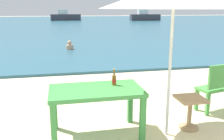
{
  "coord_description": "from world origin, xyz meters",
  "views": [
    {
      "loc": [
        -1.72,
        -2.37,
        1.96
      ],
      "look_at": [
        -0.61,
        3.0,
        0.6
      ],
      "focal_mm": 40.71,
      "sensor_mm": 36.0,
      "label": 1
    }
  ],
  "objects_px": {
    "picnic_table_green": "(96,96)",
    "beer_bottle_amber": "(114,79)",
    "side_table_wood": "(190,108)",
    "boat_fishing_trawler": "(65,16)",
    "swimmer_person": "(70,46)",
    "boat_sailboat": "(145,17)"
  },
  "relations": [
    {
      "from": "swimmer_person",
      "to": "picnic_table_green",
      "type": "bearing_deg",
      "value": -89.51
    },
    {
      "from": "beer_bottle_amber",
      "to": "boat_sailboat",
      "type": "height_order",
      "value": "boat_sailboat"
    },
    {
      "from": "beer_bottle_amber",
      "to": "swimmer_person",
      "type": "bearing_deg",
      "value": 92.73
    },
    {
      "from": "boat_sailboat",
      "to": "swimmer_person",
      "type": "bearing_deg",
      "value": -116.01
    },
    {
      "from": "side_table_wood",
      "to": "boat_fishing_trawler",
      "type": "relative_size",
      "value": 0.12
    },
    {
      "from": "side_table_wood",
      "to": "boat_sailboat",
      "type": "xyz_separation_m",
      "value": [
        10.37,
        32.69,
        0.3
      ]
    },
    {
      "from": "beer_bottle_amber",
      "to": "side_table_wood",
      "type": "bearing_deg",
      "value": -10.7
    },
    {
      "from": "side_table_wood",
      "to": "boat_fishing_trawler",
      "type": "bearing_deg",
      "value": 91.7
    },
    {
      "from": "boat_fishing_trawler",
      "to": "picnic_table_green",
      "type": "bearing_deg",
      "value": -90.78
    },
    {
      "from": "boat_sailboat",
      "to": "boat_fishing_trawler",
      "type": "bearing_deg",
      "value": 166.87
    },
    {
      "from": "picnic_table_green",
      "to": "beer_bottle_amber",
      "type": "relative_size",
      "value": 5.28
    },
    {
      "from": "picnic_table_green",
      "to": "side_table_wood",
      "type": "bearing_deg",
      "value": -3.69
    },
    {
      "from": "picnic_table_green",
      "to": "side_table_wood",
      "type": "height_order",
      "value": "picnic_table_green"
    },
    {
      "from": "boat_fishing_trawler",
      "to": "swimmer_person",
      "type": "bearing_deg",
      "value": -91.16
    },
    {
      "from": "side_table_wood",
      "to": "boat_sailboat",
      "type": "bearing_deg",
      "value": 72.4
    },
    {
      "from": "side_table_wood",
      "to": "boat_fishing_trawler",
      "type": "xyz_separation_m",
      "value": [
        -1.05,
        35.35,
        0.3
      ]
    },
    {
      "from": "boat_fishing_trawler",
      "to": "boat_sailboat",
      "type": "bearing_deg",
      "value": -13.13
    },
    {
      "from": "boat_fishing_trawler",
      "to": "side_table_wood",
      "type": "bearing_deg",
      "value": -88.3
    },
    {
      "from": "picnic_table_green",
      "to": "beer_bottle_amber",
      "type": "bearing_deg",
      "value": 23.05
    },
    {
      "from": "picnic_table_green",
      "to": "side_table_wood",
      "type": "xyz_separation_m",
      "value": [
        1.53,
        -0.1,
        -0.3
      ]
    },
    {
      "from": "beer_bottle_amber",
      "to": "boat_sailboat",
      "type": "relative_size",
      "value": 0.06
    },
    {
      "from": "picnic_table_green",
      "to": "boat_sailboat",
      "type": "height_order",
      "value": "boat_sailboat"
    }
  ]
}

